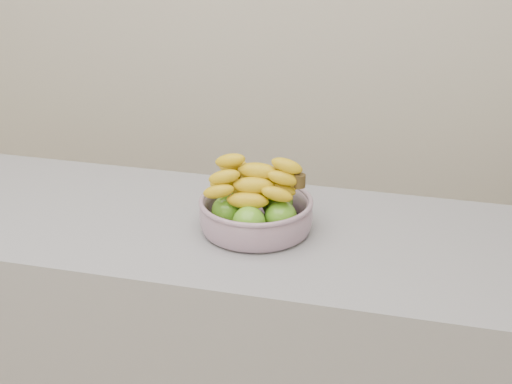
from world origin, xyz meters
TOP-DOWN VIEW (x-y plane):
  - counter at (0.00, 0.58)m, footprint 2.00×0.60m
  - fruit_bowl at (0.32, 0.58)m, footprint 0.28×0.28m

SIDE VIEW (x-z plane):
  - counter at x=0.00m, z-range 0.00..0.90m
  - fruit_bowl at x=0.32m, z-range 0.87..1.04m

